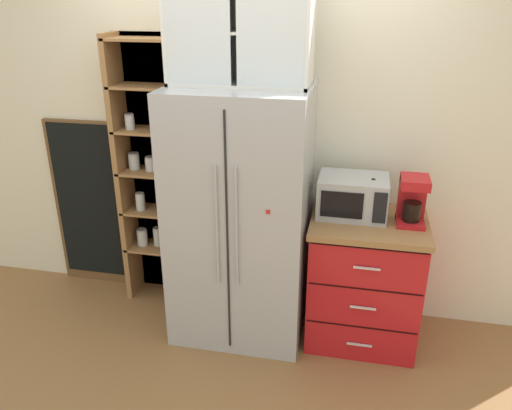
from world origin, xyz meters
The scene contains 12 objects.
ground_plane centered at (0.00, 0.00, 0.00)m, with size 10.71×10.71×0.00m, color olive.
wall_back_cream centered at (0.00, 0.40, 1.27)m, with size 5.01×0.10×2.55m, color silver.
refrigerator centered at (0.00, -0.01, 0.85)m, with size 0.88×0.74×1.71m.
pantry_shelf_column centered at (-0.72, 0.29, 1.00)m, with size 0.52×0.28×1.98m.
counter_cabinet centered at (0.83, 0.04, 0.44)m, with size 0.74×0.65×0.89m.
microwave centered at (0.71, 0.09, 1.02)m, with size 0.44×0.33×0.26m.
coffee_maker centered at (1.08, 0.05, 1.04)m, with size 0.17×0.20×0.31m.
mug_navy centered at (0.84, 0.04, 0.93)m, with size 0.12×0.08×0.09m.
mug_sage centered at (0.84, 0.02, 0.93)m, with size 0.12×0.08×0.09m.
bottle_green centered at (0.83, 0.07, 1.00)m, with size 0.06×0.06×0.27m.
upper_cabinet centered at (0.00, 0.04, 2.01)m, with size 0.84×0.32×0.61m.
chalkboard_menu centered at (-1.30, 0.33, 0.68)m, with size 0.60×0.04×1.36m.
Camera 1 is at (0.72, -2.96, 2.23)m, focal length 35.22 mm.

